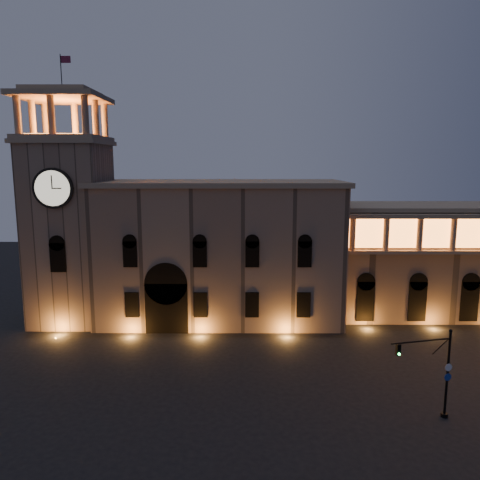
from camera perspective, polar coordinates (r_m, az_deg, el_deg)
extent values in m
plane|color=black|center=(41.55, -0.93, -19.14)|extent=(160.00, 160.00, 0.00)
cube|color=#806654|center=(59.64, -2.48, -1.56)|extent=(30.00, 12.00, 17.00)
cube|color=gray|center=(58.59, -2.54, 6.92)|extent=(30.80, 12.80, 0.60)
cube|color=black|center=(56.38, -8.86, -8.09)|extent=(5.00, 1.40, 6.00)
cylinder|color=black|center=(55.55, -8.94, -5.14)|extent=(5.00, 1.40, 5.00)
cube|color=orange|center=(56.25, -8.89, -8.35)|extent=(4.20, 0.20, 5.00)
cube|color=#806654|center=(61.91, -19.91, 0.63)|extent=(9.00, 9.00, 22.00)
cube|color=gray|center=(61.31, -20.51, 11.08)|extent=(9.80, 9.80, 0.50)
cylinder|color=black|center=(56.97, -21.85, 5.88)|extent=(4.60, 0.35, 4.60)
cylinder|color=beige|center=(56.84, -21.91, 5.87)|extent=(4.00, 0.12, 4.00)
cube|color=gray|center=(61.33, -20.54, 11.54)|extent=(9.40, 9.40, 0.50)
cube|color=orange|center=(61.35, -20.56, 11.82)|extent=(6.80, 6.80, 0.15)
cylinder|color=gray|center=(59.45, -25.52, 13.59)|extent=(0.76, 0.76, 4.20)
cylinder|color=gray|center=(57.95, -22.03, 13.95)|extent=(0.76, 0.76, 4.20)
cylinder|color=gray|center=(56.67, -18.35, 14.27)|extent=(0.76, 0.76, 4.20)
cylinder|color=gray|center=(66.39, -22.64, 13.25)|extent=(0.76, 0.76, 4.20)
cylinder|color=gray|center=(65.05, -19.46, 13.53)|extent=(0.76, 0.76, 4.20)
cylinder|color=gray|center=(63.91, -16.16, 13.77)|extent=(0.76, 0.76, 4.20)
cylinder|color=gray|center=(62.90, -24.00, 13.42)|extent=(0.76, 0.76, 4.20)
cylinder|color=gray|center=(60.28, -17.19, 14.01)|extent=(0.76, 0.76, 4.20)
cube|color=gray|center=(61.74, -20.81, 15.94)|extent=(9.80, 9.80, 0.60)
cube|color=gray|center=(61.81, -20.84, 16.50)|extent=(7.50, 7.50, 0.60)
cylinder|color=black|center=(62.16, -20.97, 18.59)|extent=(0.10, 0.10, 4.00)
plane|color=maroon|center=(62.21, -20.50, 19.92)|extent=(1.20, 0.00, 1.20)
cube|color=#7B614F|center=(69.29, 26.99, -2.31)|extent=(40.00, 10.00, 14.00)
cylinder|color=gray|center=(57.17, 13.57, 0.75)|extent=(0.70, 0.70, 4.00)
cylinder|color=gray|center=(58.23, 17.40, 0.74)|extent=(0.70, 0.70, 4.00)
cylinder|color=gray|center=(59.54, 21.08, 0.72)|extent=(0.70, 0.70, 4.00)
cylinder|color=gray|center=(61.09, 24.58, 0.70)|extent=(0.70, 0.70, 4.00)
cylinder|color=black|center=(41.21, 23.95, -14.81)|extent=(0.20, 0.20, 7.03)
cylinder|color=black|center=(42.66, 23.63, -18.95)|extent=(0.56, 0.56, 0.30)
sphere|color=black|center=(39.91, 24.30, -10.06)|extent=(0.28, 0.28, 0.28)
cylinder|color=black|center=(38.69, 21.22, -11.42)|extent=(4.91, 1.26, 0.12)
cube|color=black|center=(37.87, 18.73, -12.54)|extent=(0.36, 0.34, 0.85)
cylinder|color=#0CE53F|center=(37.85, 18.84, -13.02)|extent=(0.19, 0.12, 0.18)
cylinder|color=silver|center=(40.81, 24.08, -14.00)|extent=(0.60, 0.18, 0.60)
cylinder|color=navy|center=(41.12, 24.00, -15.03)|extent=(0.60, 0.18, 0.60)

